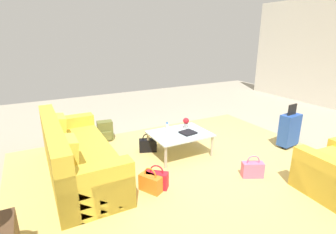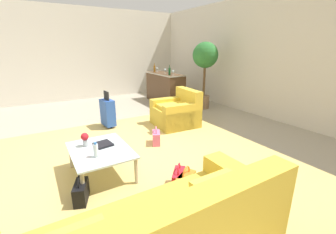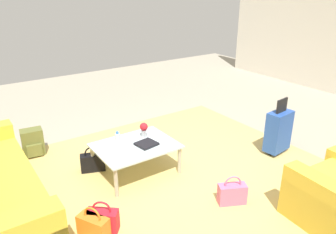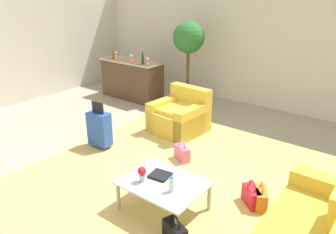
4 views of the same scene
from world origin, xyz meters
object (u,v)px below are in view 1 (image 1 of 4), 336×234
at_px(handbag_black, 148,145).
at_px(handbag_orange, 150,183).
at_px(coffee_table, 180,135).
at_px(flower_vase, 186,122).
at_px(backpack_olive, 105,131).
at_px(water_bottle, 167,128).
at_px(handbag_pink, 253,169).
at_px(coffee_table_book, 188,133).
at_px(suitcase_blue, 289,129).
at_px(couch, 74,157).
at_px(handbag_red, 157,180).

relative_size(handbag_black, handbag_orange, 1.00).
bearing_deg(coffee_table, flower_vase, -145.71).
height_order(flower_vase, backpack_olive, flower_vase).
xyz_separation_m(water_bottle, flower_vase, (-0.42, -0.05, 0.03)).
distance_m(handbag_orange, handbag_pink, 1.57).
relative_size(water_bottle, handbag_black, 0.57).
height_order(coffee_table_book, handbag_orange, coffee_table_book).
height_order(handbag_orange, handbag_pink, same).
relative_size(coffee_table_book, handbag_pink, 0.70).
distance_m(suitcase_blue, handbag_orange, 2.96).
bearing_deg(couch, suitcase_blue, 168.09).
bearing_deg(handbag_orange, water_bottle, -129.03).
relative_size(flower_vase, suitcase_blue, 0.24).
bearing_deg(coffee_table_book, suitcase_blue, 153.33).
distance_m(coffee_table, handbag_orange, 1.28).
height_order(couch, handbag_red, couch).
height_order(water_bottle, backpack_olive, water_bottle).
relative_size(flower_vase, handbag_pink, 0.57).
bearing_deg(coffee_table_book, backpack_olive, -59.12).
xyz_separation_m(couch, water_bottle, (-1.59, -0.00, 0.20)).
xyz_separation_m(handbag_black, handbag_pink, (-1.03, 1.58, 0.00)).
bearing_deg(backpack_olive, handbag_orange, 91.39).
distance_m(water_bottle, handbag_black, 0.53).
bearing_deg(flower_vase, coffee_table_book, 66.50).
relative_size(handbag_red, handbag_black, 1.00).
xyz_separation_m(couch, suitcase_blue, (-3.79, 0.80, 0.05)).
height_order(coffee_table_book, flower_vase, flower_vase).
distance_m(handbag_red, backpack_olive, 2.09).
xyz_separation_m(couch, handbag_pink, (-2.37, 1.31, -0.18)).
relative_size(handbag_orange, handbag_pink, 1.00).
bearing_deg(flower_vase, couch, 1.42).
distance_m(couch, handbag_black, 1.38).
height_order(water_bottle, flower_vase, flower_vase).
height_order(suitcase_blue, handbag_pink, suitcase_blue).
relative_size(coffee_table_book, suitcase_blue, 0.29).
bearing_deg(flower_vase, handbag_pink, 104.67).
bearing_deg(water_bottle, handbag_orange, 50.97).
bearing_deg(handbag_red, flower_vase, -138.39).
relative_size(water_bottle, handbag_pink, 0.57).
xyz_separation_m(coffee_table, water_bottle, (0.20, -0.10, 0.14)).
bearing_deg(suitcase_blue, backpack_olive, -33.54).
distance_m(suitcase_blue, backpack_olive, 3.60).
bearing_deg(couch, backpack_olive, -123.67).
xyz_separation_m(water_bottle, handbag_black, (0.26, -0.27, -0.37)).
distance_m(handbag_orange, backpack_olive, 2.12).
relative_size(coffee_table, suitcase_blue, 1.21).
xyz_separation_m(water_bottle, handbag_pink, (-0.77, 1.31, -0.37)).
relative_size(couch, handbag_pink, 6.56).
xyz_separation_m(flower_vase, handbag_black, (0.68, -0.22, -0.40)).
bearing_deg(handbag_orange, handbag_black, -112.31).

